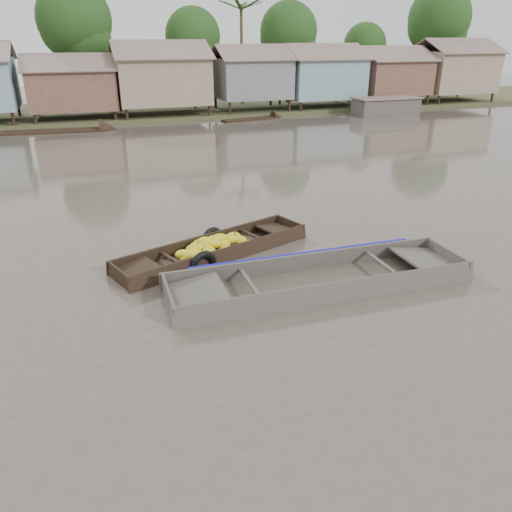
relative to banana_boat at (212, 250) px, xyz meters
name	(u,v)px	position (x,y,z in m)	size (l,w,h in m)	color
ground	(272,300)	(0.67, -2.91, -0.17)	(120.00, 120.00, 0.00)	#4D463B
riverbank	(163,72)	(3.70, 28.95, 2.90)	(120.00, 12.47, 10.22)	#384723
banana_boat	(212,250)	(0.00, 0.00, 0.00)	(5.92, 3.25, 0.82)	black
viewer_boat	(319,282)	(2.06, -2.56, -0.11)	(7.58, 2.12, 0.61)	#433F39
distant_boats	(308,118)	(12.43, 20.76, 0.12)	(46.05, 15.29, 1.38)	black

